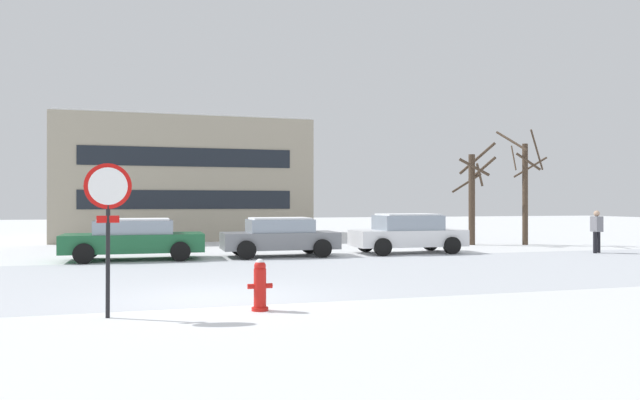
{
  "coord_description": "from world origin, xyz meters",
  "views": [
    {
      "loc": [
        -1.28,
        -11.97,
        1.91
      ],
      "look_at": [
        3.71,
        5.24,
        1.98
      ],
      "focal_mm": 33.43,
      "sensor_mm": 36.0,
      "label": 1
    }
  ],
  "objects_px": {
    "parked_car_gray": "(280,236)",
    "pedestrian_crossing": "(597,228)",
    "stop_sign": "(108,209)",
    "parked_car_white": "(408,233)",
    "parked_car_green": "(134,238)",
    "fire_hydrant": "(260,285)"
  },
  "relations": [
    {
      "from": "parked_car_white",
      "to": "parked_car_gray",
      "type": "bearing_deg",
      "value": 179.97
    },
    {
      "from": "stop_sign",
      "to": "parked_car_white",
      "type": "height_order",
      "value": "stop_sign"
    },
    {
      "from": "stop_sign",
      "to": "parked_car_gray",
      "type": "distance_m",
      "value": 11.44
    },
    {
      "from": "stop_sign",
      "to": "parked_car_white",
      "type": "xyz_separation_m",
      "value": [
        10.06,
        10.16,
        -1.05
      ]
    },
    {
      "from": "fire_hydrant",
      "to": "pedestrian_crossing",
      "type": "height_order",
      "value": "pedestrian_crossing"
    },
    {
      "from": "parked_car_gray",
      "to": "parked_car_white",
      "type": "xyz_separation_m",
      "value": [
        4.93,
        -0.0,
        0.04
      ]
    },
    {
      "from": "stop_sign",
      "to": "parked_car_green",
      "type": "relative_size",
      "value": 0.57
    },
    {
      "from": "stop_sign",
      "to": "parked_car_green",
      "type": "height_order",
      "value": "stop_sign"
    },
    {
      "from": "stop_sign",
      "to": "parked_car_white",
      "type": "bearing_deg",
      "value": 45.3
    },
    {
      "from": "stop_sign",
      "to": "fire_hydrant",
      "type": "bearing_deg",
      "value": -1.78
    },
    {
      "from": "parked_car_green",
      "to": "parked_car_white",
      "type": "relative_size",
      "value": 1.07
    },
    {
      "from": "parked_car_green",
      "to": "parked_car_white",
      "type": "height_order",
      "value": "parked_car_white"
    },
    {
      "from": "fire_hydrant",
      "to": "parked_car_green",
      "type": "relative_size",
      "value": 0.2
    },
    {
      "from": "fire_hydrant",
      "to": "pedestrian_crossing",
      "type": "relative_size",
      "value": 0.57
    },
    {
      "from": "parked_car_green",
      "to": "parked_car_white",
      "type": "bearing_deg",
      "value": -0.69
    },
    {
      "from": "parked_car_gray",
      "to": "stop_sign",
      "type": "bearing_deg",
      "value": -116.75
    },
    {
      "from": "stop_sign",
      "to": "pedestrian_crossing",
      "type": "distance_m",
      "value": 18.83
    },
    {
      "from": "parked_car_gray",
      "to": "pedestrian_crossing",
      "type": "bearing_deg",
      "value": -9.46
    },
    {
      "from": "stop_sign",
      "to": "parked_car_green",
      "type": "bearing_deg",
      "value": 88.94
    },
    {
      "from": "parked_car_green",
      "to": "fire_hydrant",
      "type": "bearing_deg",
      "value": -77.22
    },
    {
      "from": "stop_sign",
      "to": "parked_car_gray",
      "type": "xyz_separation_m",
      "value": [
        5.12,
        10.16,
        -1.09
      ]
    },
    {
      "from": "fire_hydrant",
      "to": "parked_car_gray",
      "type": "distance_m",
      "value": 10.57
    }
  ]
}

